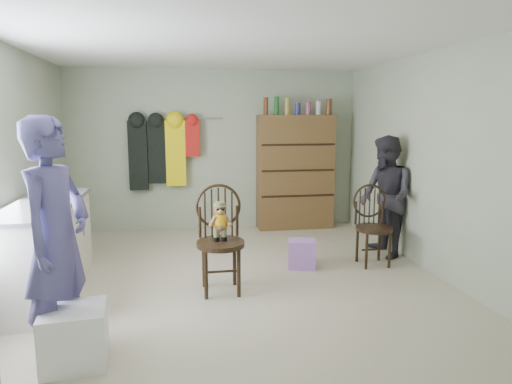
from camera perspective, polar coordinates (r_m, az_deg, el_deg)
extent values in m
plane|color=beige|center=(5.06, -2.44, -11.11)|extent=(5.00, 5.00, 0.00)
plane|color=#A6AF93|center=(7.25, -5.10, 5.21)|extent=(4.50, 0.00, 4.50)
plane|color=#A6AF93|center=(5.01, -29.00, 2.22)|extent=(0.00, 5.00, 5.00)
plane|color=#A6AF93|center=(5.53, 21.30, 3.32)|extent=(0.00, 5.00, 5.00)
plane|color=white|center=(4.80, -2.66, 18.09)|extent=(5.00, 5.00, 0.00)
cube|color=silver|center=(5.07, -25.06, -6.65)|extent=(0.60, 1.80, 0.90)
cube|color=slate|center=(4.97, -25.43, -1.42)|extent=(0.64, 1.86, 0.04)
cylinder|color=#99999E|center=(4.55, -22.81, -7.09)|extent=(0.02, 0.02, 0.14)
cylinder|color=#99999E|center=(5.40, -20.72, -4.43)|extent=(0.02, 0.02, 0.14)
cube|color=white|center=(3.68, -21.73, -16.41)|extent=(0.48, 0.46, 0.42)
cylinder|color=#301F10|center=(4.64, -4.45, -6.46)|extent=(0.49, 0.49, 0.05)
cylinder|color=#301F10|center=(4.55, -6.26, -10.32)|extent=(0.04, 0.04, 0.48)
cylinder|color=#301F10|center=(4.58, -2.16, -10.13)|extent=(0.04, 0.04, 0.48)
cylinder|color=#301F10|center=(4.87, -6.53, -9.00)|extent=(0.04, 0.04, 0.48)
cylinder|color=#301F10|center=(4.90, -2.70, -8.84)|extent=(0.04, 0.04, 0.48)
torus|color=#301F10|center=(4.74, -4.73, -1.78)|extent=(0.47, 0.03, 0.47)
cylinder|color=#301F10|center=(4.75, -7.03, -3.79)|extent=(0.03, 0.03, 0.32)
cylinder|color=#301F10|center=(4.79, -2.38, -3.63)|extent=(0.03, 0.03, 0.32)
cylinder|color=#F6B212|center=(4.60, -4.51, -3.57)|extent=(0.13, 0.13, 0.12)
cylinder|color=#475128|center=(4.63, -4.49, -5.00)|extent=(0.08, 0.08, 0.18)
sphere|color=#9E7042|center=(4.58, -4.53, -2.18)|extent=(0.11, 0.11, 0.11)
cylinder|color=#475128|center=(4.56, -4.54, -1.52)|extent=(0.10, 0.10, 0.04)
cube|color=black|center=(4.52, -4.47, -2.21)|extent=(0.08, 0.01, 0.02)
cylinder|color=#301F10|center=(5.65, 14.53, -4.45)|extent=(0.44, 0.44, 0.04)
cylinder|color=#301F10|center=(5.53, 13.65, -7.25)|extent=(0.03, 0.03, 0.43)
cylinder|color=#301F10|center=(5.65, 16.35, -7.03)|extent=(0.03, 0.03, 0.43)
cylinder|color=#301F10|center=(5.80, 12.53, -6.44)|extent=(0.03, 0.03, 0.43)
cylinder|color=#301F10|center=(5.90, 15.14, -6.26)|extent=(0.03, 0.03, 0.43)
torus|color=#301F10|center=(5.74, 13.99, -1.07)|extent=(0.42, 0.03, 0.42)
cylinder|color=#301F10|center=(5.70, 12.37, -2.56)|extent=(0.03, 0.03, 0.29)
cylinder|color=#301F10|center=(5.83, 15.53, -2.42)|extent=(0.03, 0.03, 0.29)
cube|color=#E572CB|center=(5.47, 5.75, -7.72)|extent=(0.37, 0.32, 0.34)
imported|color=#4D4682|center=(3.62, -23.69, -5.51)|extent=(0.62, 0.76, 1.79)
imported|color=#2D2B33|center=(6.00, 15.89, -0.57)|extent=(0.61, 0.77, 1.55)
cube|color=brown|center=(7.30, 4.91, 2.48)|extent=(1.20, 0.38, 1.80)
cube|color=#301F10|center=(7.17, 5.26, -0.48)|extent=(1.16, 0.02, 0.03)
cube|color=#301F10|center=(7.11, 5.31, 2.70)|extent=(1.16, 0.02, 0.03)
cube|color=#301F10|center=(7.08, 5.36, 5.92)|extent=(1.16, 0.02, 0.03)
cylinder|color=#592D14|center=(7.04, 1.24, 10.68)|extent=(0.07, 0.07, 0.26)
cylinder|color=#19591E|center=(7.07, 2.58, 10.72)|extent=(0.07, 0.07, 0.28)
cylinder|color=#A59933|center=(7.11, 3.92, 10.61)|extent=(0.07, 0.07, 0.26)
cylinder|color=navy|center=(7.15, 5.23, 10.31)|extent=(0.09, 0.09, 0.19)
cylinder|color=#8C3F59|center=(7.20, 6.54, 10.34)|extent=(0.08, 0.08, 0.20)
cylinder|color=#B2B2B7|center=(7.25, 7.82, 10.34)|extent=(0.08, 0.08, 0.21)
cylinder|color=#592D14|center=(7.30, 9.09, 10.46)|extent=(0.09, 0.09, 0.25)
cylinder|color=#99999E|center=(7.15, -8.35, 9.10)|extent=(1.00, 0.02, 0.02)
cube|color=black|center=(7.13, -14.52, 4.44)|extent=(0.28, 0.10, 1.05)
cube|color=black|center=(7.11, -12.28, 4.91)|extent=(0.26, 0.10, 0.95)
cube|color=yellow|center=(7.11, -10.01, 4.78)|extent=(0.30, 0.10, 1.00)
cube|color=red|center=(7.10, -7.95, 6.65)|extent=(0.22, 0.10, 0.55)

